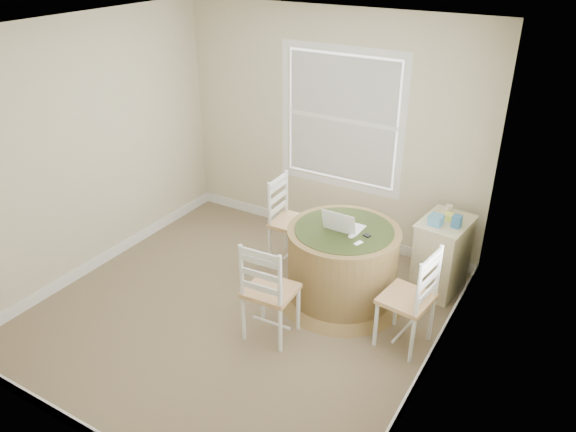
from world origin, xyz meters
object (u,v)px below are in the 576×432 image
Objects in this scene: chair_left at (292,222)px; round_table at (343,261)px; corner_chest at (441,255)px; laptop at (343,226)px; chair_near at (271,290)px; chair_right at (406,298)px.

round_table is at bearing -116.99° from chair_left.
laptop is at bearing -134.39° from corner_chest.
round_table is 3.68× the size of laptop.
laptop is (0.28, 0.84, 0.33)m from chair_near.
round_table is 1.01m from corner_chest.
chair_near is 1.83m from corner_chest.
chair_near is (-0.30, -0.83, 0.06)m from round_table.
laptop is at bearing -106.87° from chair_right.
laptop is (-0.01, 0.01, 0.38)m from round_table.
chair_right is 2.79× the size of laptop.
laptop is 1.10m from corner_chest.
chair_right reaches higher than corner_chest.
round_table is at bearing -133.43° from corner_chest.
laptop is 0.44× the size of corner_chest.
round_table is 0.84m from chair_right.
laptop reaches higher than chair_near.
chair_left is at bearing -23.63° from laptop.
chair_right is (1.54, -0.70, 0.00)m from chair_left.
chair_left is at bearing 172.39° from round_table.
chair_near is at bearing 72.61° from laptop.
chair_left and chair_right have the same top height.
chair_near is (0.48, -1.19, 0.00)m from chair_left.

